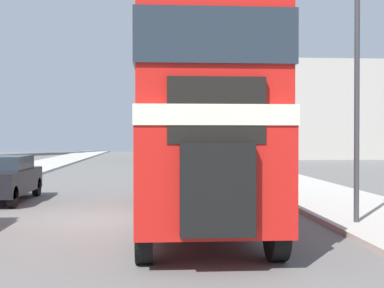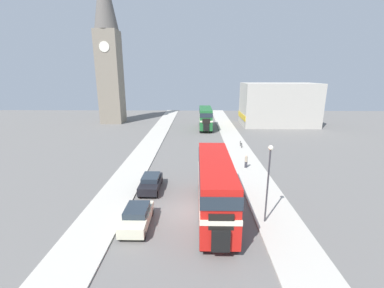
{
  "view_description": "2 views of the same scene",
  "coord_description": "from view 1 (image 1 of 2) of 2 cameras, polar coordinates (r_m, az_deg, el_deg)",
  "views": [
    {
      "loc": [
        1.08,
        -13.25,
        2.07
      ],
      "look_at": [
        2.0,
        -0.16,
        1.88
      ],
      "focal_mm": 50.0,
      "sensor_mm": 36.0,
      "label": 1
    },
    {
      "loc": [
        0.57,
        -18.43,
        10.65
      ],
      "look_at": [
        0.0,
        12.04,
        2.39
      ],
      "focal_mm": 24.0,
      "sensor_mm": 36.0,
      "label": 2
    }
  ],
  "objects": [
    {
      "name": "ground_plane",
      "position": [
        13.46,
        -8.68,
        -8.02
      ],
      "size": [
        120.0,
        120.0,
        0.0
      ],
      "primitive_type": "plane",
      "color": "slate"
    },
    {
      "name": "sidewalk_right",
      "position": [
        14.56,
        19.09,
        -7.15
      ],
      "size": [
        3.5,
        120.0,
        0.12
      ],
      "color": "#B7B2A8",
      "rests_on": "ground_plane"
    },
    {
      "name": "double_decker_bus",
      "position": [
        13.12,
        0.01,
        3.27
      ],
      "size": [
        2.49,
        10.7,
        4.43
      ],
      "color": "red",
      "rests_on": "ground_plane"
    },
    {
      "name": "bus_distant",
      "position": [
        45.99,
        -2.5,
        1.37
      ],
      "size": [
        2.43,
        9.33,
        4.22
      ],
      "color": "#1E602D",
      "rests_on": "ground_plane"
    },
    {
      "name": "car_parked_mid",
      "position": [
        17.98,
        -19.7,
        -3.43
      ],
      "size": [
        1.74,
        4.05,
        1.44
      ],
      "color": "black",
      "rests_on": "ground_plane"
    },
    {
      "name": "pedestrian_walking",
      "position": [
        23.81,
        8.74,
        -1.79
      ],
      "size": [
        0.31,
        0.31,
        1.54
      ],
      "color": "#282833",
      "rests_on": "sidewalk_right"
    },
    {
      "name": "bicycle_on_pavement",
      "position": [
        32.92,
        6.83,
        -1.95
      ],
      "size": [
        0.05,
        1.76,
        0.78
      ],
      "color": "black",
      "rests_on": "sidewalk_right"
    },
    {
      "name": "street_lamp",
      "position": [
        12.81,
        17.2,
        9.26
      ],
      "size": [
        0.36,
        0.36,
        5.86
      ],
      "color": "#38383D",
      "rests_on": "sidewalk_right"
    },
    {
      "name": "shop_building_block",
      "position": [
        53.24,
        14.61,
        3.37
      ],
      "size": [
        15.48,
        9.07,
        8.94
      ],
      "color": "#B2ADA3",
      "rests_on": "ground_plane"
    }
  ]
}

